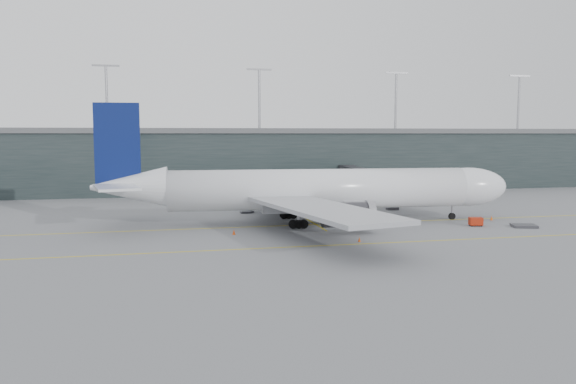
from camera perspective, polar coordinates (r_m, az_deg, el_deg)
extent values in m
plane|color=slate|center=(89.06, -0.92, -3.03)|extent=(320.00, 320.00, 0.00)
cube|color=gold|center=(85.19, -0.39, -3.44)|extent=(160.00, 0.25, 0.02)
cube|color=gold|center=(69.87, 2.37, -5.51)|extent=(160.00, 0.25, 0.02)
cube|color=gold|center=(109.45, -0.45, -1.36)|extent=(0.25, 60.00, 0.02)
cube|color=#1E2829|center=(145.43, -5.50, 3.18)|extent=(240.00, 35.00, 14.00)
cube|color=#535558|center=(145.28, -5.53, 6.17)|extent=(240.00, 36.00, 1.20)
cylinder|color=#9E9EA3|center=(135.04, -17.94, 9.08)|extent=(0.60, 0.60, 14.00)
cylinder|color=#9E9EA3|center=(136.34, -2.93, 9.33)|extent=(0.60, 0.60, 14.00)
cylinder|color=#9E9EA3|center=(146.25, 10.89, 9.00)|extent=(0.60, 0.60, 14.00)
cylinder|color=#9E9EA3|center=(163.23, 22.37, 8.33)|extent=(0.60, 0.60, 14.00)
cylinder|color=white|center=(87.43, 3.14, 0.31)|extent=(46.55, 9.30, 6.23)
ellipsoid|color=white|center=(95.52, 17.77, 0.51)|extent=(13.47, 7.09, 6.23)
cone|color=white|center=(86.23, -15.84, 0.49)|extent=(11.43, 6.71, 5.98)
cube|color=#9A9CA2|center=(87.50, 2.49, -1.27)|extent=(16.38, 6.09, 2.01)
cube|color=black|center=(97.20, 19.80, 1.13)|extent=(2.41, 3.16, 0.80)
cube|color=#9A9CA2|center=(71.78, 3.31, -1.72)|extent=(14.99, 30.40, 0.55)
cylinder|color=#323136|center=(78.97, 5.97, -2.30)|extent=(7.26, 3.98, 3.52)
cube|color=#9A9CA2|center=(102.28, -0.29, 0.57)|extent=(18.40, 30.49, 0.55)
cylinder|color=#323136|center=(97.42, 3.15, -0.72)|extent=(7.26, 3.98, 3.52)
cube|color=#091652|center=(86.10, -16.95, 4.67)|extent=(6.55, 0.94, 12.06)
cube|color=white|center=(80.87, -17.04, 0.47)|extent=(7.18, 9.95, 0.35)
cube|color=white|center=(91.78, -16.04, 1.11)|extent=(8.15, 10.35, 0.35)
cylinder|color=black|center=(94.98, 16.32, -2.37)|extent=(1.13, 0.47, 1.11)
cylinder|color=#9E9EA3|center=(94.88, 16.33, -1.92)|extent=(0.30, 0.30, 2.61)
cylinder|color=black|center=(82.58, 1.07, -3.28)|extent=(1.34, 0.59, 1.31)
cylinder|color=black|center=(92.00, 0.06, -2.33)|extent=(1.34, 0.59, 1.31)
cube|color=#26272B|center=(95.61, 12.48, 0.50)|extent=(3.42, 3.80, 2.83)
cube|color=#26272B|center=(103.41, 10.74, 0.93)|extent=(3.18, 13.27, 2.53)
cube|color=#26272B|center=(115.80, 8.48, 1.49)|extent=(3.43, 13.28, 2.63)
cube|color=#26272B|center=(128.34, 6.66, 1.94)|extent=(3.68, 13.29, 2.73)
cylinder|color=#9E9EA3|center=(104.39, 10.57, -0.75)|extent=(0.51, 0.51, 3.85)
cube|color=#323136|center=(104.58, 10.55, -1.60)|extent=(2.10, 1.62, 0.71)
cylinder|color=#26272B|center=(133.22, 5.16, 2.10)|extent=(4.05, 4.05, 3.04)
cylinder|color=#26272B|center=(133.47, 5.14, 0.71)|extent=(1.82, 1.82, 3.64)
cube|color=#A3200B|center=(89.37, 18.53, -2.83)|extent=(2.14, 1.61, 1.14)
cylinder|color=black|center=(88.82, 18.18, -3.24)|extent=(0.37, 0.20, 0.35)
cylinder|color=black|center=(89.27, 19.04, -3.22)|extent=(0.37, 0.20, 0.35)
cylinder|color=black|center=(89.65, 18.01, -3.15)|extent=(0.37, 0.20, 0.35)
cylinder|color=black|center=(90.09, 18.86, -3.14)|extent=(0.37, 0.20, 0.35)
cube|color=#333337|center=(91.05, 22.85, -3.17)|extent=(4.15, 3.72, 0.34)
cube|color=#323136|center=(98.96, -4.30, -2.07)|extent=(2.00, 1.62, 0.20)
cube|color=#9FA3AA|center=(98.84, -4.30, -1.56)|extent=(1.60, 1.51, 1.47)
cube|color=#27569C|center=(98.74, -4.31, -1.12)|extent=(1.65, 1.56, 0.08)
cube|color=#323136|center=(99.75, -4.09, -2.00)|extent=(2.04, 1.68, 0.20)
cube|color=silver|center=(99.63, -4.09, -1.50)|extent=(1.65, 1.56, 1.46)
cube|color=#27569C|center=(99.53, -4.10, -1.07)|extent=(1.70, 1.61, 0.08)
cube|color=#323136|center=(99.75, -1.60, -1.98)|extent=(2.31, 1.97, 0.21)
cube|color=silver|center=(99.62, -1.60, -1.45)|extent=(1.89, 1.80, 1.55)
cube|color=#27569C|center=(99.52, -1.60, -0.99)|extent=(1.95, 1.86, 0.08)
cone|color=#F5580D|center=(96.28, 19.97, -2.50)|extent=(0.45, 0.45, 0.71)
cone|color=#CE470B|center=(73.17, 7.26, -4.79)|extent=(0.39, 0.39, 0.62)
cone|color=#EB520D|center=(101.74, 2.10, -1.70)|extent=(0.48, 0.48, 0.76)
cone|color=#D6430B|center=(77.97, -5.52, -4.07)|extent=(0.45, 0.45, 0.72)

